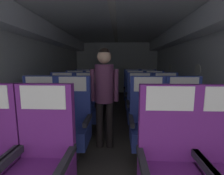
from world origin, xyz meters
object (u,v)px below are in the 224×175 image
seat_a_left_aisle (42,164)px  seat_c_left_window (62,106)px  seat_b_right_aisle (184,126)px  seat_a_right_window (170,168)px  seat_e_left_window (83,91)px  seat_e_right_window (132,91)px  seat_b_left_aisle (72,124)px  seat_d_right_aisle (154,98)px  seat_b_right_window (148,125)px  seat_e_left_aisle (98,91)px  seat_d_left_window (75,97)px  seat_c_right_aisle (166,108)px  seat_b_left_window (39,123)px  seat_d_left_aisle (93,97)px  flight_attendant (104,88)px  seat_d_right_window (135,97)px  seat_e_right_aisle (148,91)px  seat_c_left_aisle (86,107)px  seat_c_right_window (140,107)px

seat_a_left_aisle → seat_c_left_window: same height
seat_b_right_aisle → seat_a_right_window: bearing=-117.7°
seat_e_left_window → seat_e_right_window: size_ratio=1.00×
seat_b_right_aisle → seat_b_left_aisle: bearing=-179.7°
seat_d_right_aisle → seat_b_right_window: bearing=-104.9°
seat_a_right_window → seat_e_left_aisle: 3.74m
seat_e_right_window → seat_d_left_window: bearing=-148.8°
seat_d_left_window → seat_d_right_aisle: size_ratio=1.00×
seat_b_right_window → seat_e_right_window: 2.70m
seat_e_left_aisle → seat_e_right_window: size_ratio=1.00×
seat_e_left_aisle → seat_e_right_window: 1.04m
seat_c_left_window → seat_c_right_aisle: size_ratio=1.00×
seat_b_left_window → seat_e_right_window: bearing=60.7°
seat_d_left_aisle → flight_attendant: flight_attendant is taller
seat_c_right_aisle → seat_d_right_window: bearing=118.2°
seat_b_left_aisle → seat_c_left_window: bearing=117.7°
seat_c_right_aisle → seat_d_right_window: same height
seat_c_left_window → seat_e_right_window: same height
flight_attendant → seat_a_left_aisle: bearing=-125.3°
seat_c_left_window → seat_b_right_window: bearing=-30.3°
seat_b_right_window → seat_e_right_aisle: size_ratio=1.00×
seat_b_right_aisle → seat_e_right_aisle: same height
seat_b_left_window → seat_e_left_aisle: size_ratio=1.00×
seat_a_right_window → seat_e_right_window: bearing=90.3°
seat_c_right_aisle → flight_attendant: bearing=-151.7°
seat_e_left_window → seat_c_left_aisle: bearing=-75.2°
seat_c_right_window → seat_e_right_window: 1.80m
seat_b_right_window → seat_e_left_aisle: (-1.04, 2.69, 0.00)m
seat_c_right_window → seat_d_left_window: bearing=149.4°
seat_b_left_aisle → seat_c_right_window: size_ratio=1.00×
seat_c_left_aisle → seat_c_left_window: bearing=-178.9°
seat_a_right_window → seat_e_right_aisle: bearing=82.6°
seat_d_left_aisle → flight_attendant: 1.63m
seat_d_right_window → flight_attendant: size_ratio=0.74×
seat_c_right_window → seat_d_right_aisle: bearing=62.2°
seat_e_left_window → seat_e_left_aisle: same height
seat_d_right_aisle → flight_attendant: (-1.09, -1.50, 0.46)m
seat_e_right_aisle → flight_attendant: bearing=-114.6°
seat_c_left_aisle → seat_d_left_window: 1.02m
seat_d_right_window → seat_e_right_window: 0.91m
flight_attendant → seat_a_right_window: bearing=-78.2°
seat_c_right_window → seat_d_right_window: 0.89m
seat_e_left_aisle → seat_a_right_window: bearing=-73.5°
seat_e_left_aisle → seat_c_left_window: bearing=-104.3°
seat_b_left_window → seat_d_right_aisle: same height
seat_a_left_aisle → seat_b_left_aisle: bearing=90.6°
seat_b_left_aisle → seat_e_left_aisle: bearing=90.2°
seat_e_right_window → seat_c_left_aisle: bearing=-119.7°
seat_b_right_aisle → seat_c_right_window: size_ratio=1.00×
seat_d_left_window → seat_e_right_aisle: bearing=24.4°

